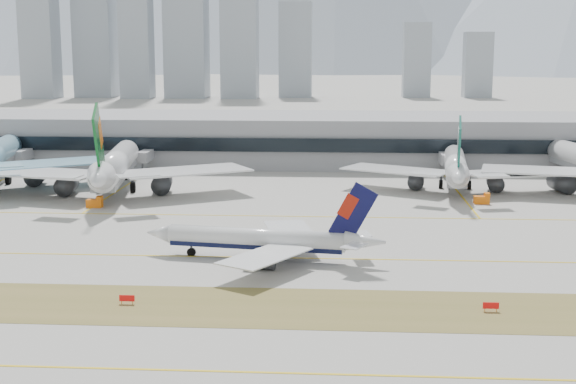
# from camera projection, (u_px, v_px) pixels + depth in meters

# --- Properties ---
(ground) EXTENTS (3000.00, 3000.00, 0.00)m
(ground) POSITION_uv_depth(u_px,v_px,m) (291.00, 251.00, 143.65)
(ground) COLOR #9D9A93
(ground) RESTS_ON ground
(apron_markings) EXTENTS (360.00, 122.22, 0.06)m
(apron_markings) POSITION_uv_depth(u_px,v_px,m) (262.00, 369.00, 90.65)
(apron_markings) COLOR olive
(apron_markings) RESTS_ON ground
(taxiing_airliner) EXTENTS (42.45, 36.56, 14.30)m
(taxiing_airliner) POSITION_uv_depth(u_px,v_px,m) (265.00, 240.00, 137.03)
(taxiing_airliner) COLOR white
(taxiing_airliner) RESTS_ON ground
(widebody_eva) EXTENTS (68.55, 67.70, 24.69)m
(widebody_eva) POSITION_uv_depth(u_px,v_px,m) (115.00, 167.00, 199.86)
(widebody_eva) COLOR white
(widebody_eva) RESTS_ON ground
(widebody_cathay) EXTENTS (58.74, 57.84, 21.07)m
(widebody_cathay) POSITION_uv_depth(u_px,v_px,m) (456.00, 168.00, 205.64)
(widebody_cathay) COLOR white
(widebody_cathay) RESTS_ON ground
(terminal) EXTENTS (280.00, 43.10, 15.00)m
(terminal) POSITION_uv_depth(u_px,v_px,m) (313.00, 139.00, 255.14)
(terminal) COLOR gray
(terminal) RESTS_ON ground
(hold_sign_left) EXTENTS (2.20, 0.15, 1.35)m
(hold_sign_left) POSITION_uv_depth(u_px,v_px,m) (127.00, 298.00, 113.43)
(hold_sign_left) COLOR red
(hold_sign_left) RESTS_ON ground
(hold_sign_right) EXTENTS (2.20, 0.15, 1.35)m
(hold_sign_right) POSITION_uv_depth(u_px,v_px,m) (491.00, 306.00, 110.18)
(hold_sign_right) COLOR red
(hold_sign_right) RESTS_ON ground
(gse_b) EXTENTS (3.55, 2.00, 2.60)m
(gse_b) POSITION_uv_depth(u_px,v_px,m) (95.00, 203.00, 183.03)
(gse_b) COLOR orange
(gse_b) RESTS_ON ground
(gse_c) EXTENTS (3.55, 2.00, 2.60)m
(gse_c) POSITION_uv_depth(u_px,v_px,m) (482.00, 199.00, 187.16)
(gse_c) COLOR orange
(gse_c) RESTS_ON ground
(city_skyline) EXTENTS (342.00, 49.80, 140.00)m
(city_skyline) POSITION_uv_depth(u_px,v_px,m) (184.00, 29.00, 587.09)
(city_skyline) COLOR #939CA7
(city_skyline) RESTS_ON ground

